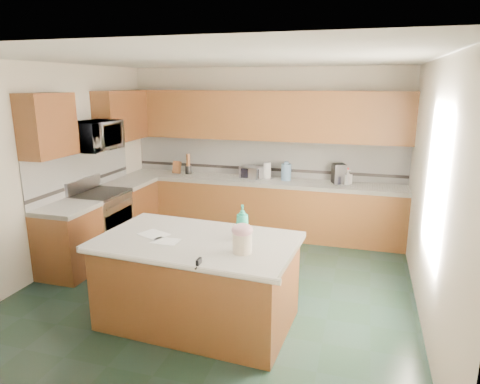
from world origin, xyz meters
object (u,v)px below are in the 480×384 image
(knife_block, at_px, (177,167))
(toaster_oven, at_px, (251,172))
(treat_jar, at_px, (242,243))
(coffee_maker, at_px, (339,174))
(island_top, at_px, (197,242))
(soap_bottle_island, at_px, (242,222))
(island_base, at_px, (198,283))

(knife_block, relative_size, toaster_oven, 0.63)
(treat_jar, xyz_separation_m, toaster_oven, (-0.75, 3.12, 0.00))
(toaster_oven, bearing_deg, coffee_maker, 21.43)
(island_top, relative_size, soap_bottle_island, 5.71)
(island_base, distance_m, toaster_oven, 2.98)
(treat_jar, bearing_deg, knife_block, 125.72)
(island_base, xyz_separation_m, knife_block, (-1.55, 2.91, 0.60))
(treat_jar, height_order, toaster_oven, toaster_oven)
(island_base, distance_m, island_top, 0.46)
(treat_jar, relative_size, knife_block, 0.88)
(island_base, xyz_separation_m, island_top, (0.00, 0.00, 0.46))
(island_top, bearing_deg, treat_jar, -17.62)
(island_top, distance_m, toaster_oven, 2.92)
(treat_jar, height_order, coffee_maker, coffee_maker)
(island_top, bearing_deg, knife_block, 121.57)
(treat_jar, bearing_deg, coffee_maker, 80.20)
(island_base, relative_size, island_top, 0.95)
(knife_block, relative_size, coffee_maker, 0.69)
(island_top, height_order, toaster_oven, toaster_oven)
(island_base, xyz_separation_m, coffee_maker, (1.19, 2.94, 0.64))
(toaster_oven, bearing_deg, soap_bottle_island, -56.66)
(island_base, height_order, toaster_oven, toaster_oven)
(island_top, distance_m, treat_jar, 0.59)
(island_base, bearing_deg, knife_block, 121.57)
(toaster_oven, bearing_deg, treat_jar, -56.34)
(island_base, relative_size, treat_jar, 10.03)
(treat_jar, bearing_deg, toaster_oven, 105.42)
(island_top, height_order, treat_jar, treat_jar)
(treat_jar, bearing_deg, soap_bottle_island, 107.89)
(island_base, relative_size, knife_block, 8.86)
(island_top, xyz_separation_m, toaster_oven, (-0.21, 2.91, 0.13))
(knife_block, bearing_deg, soap_bottle_island, -53.66)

